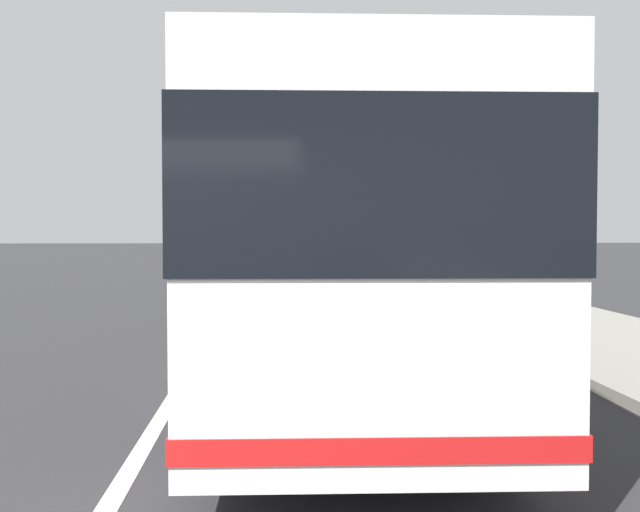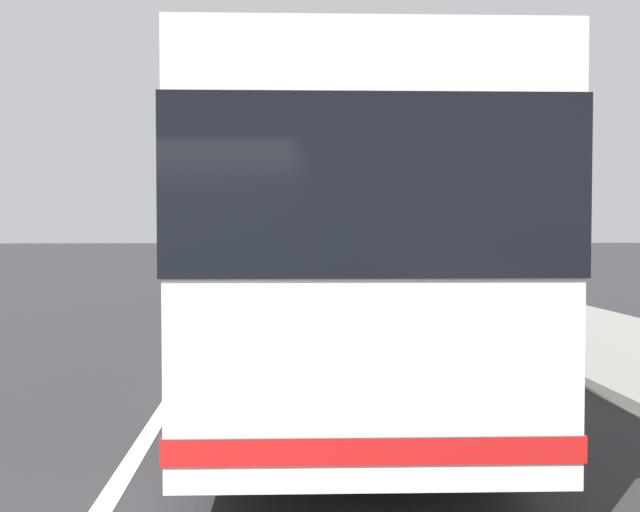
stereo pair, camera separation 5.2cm
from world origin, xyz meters
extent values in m
cube|color=gray|center=(10.00, -6.66, 0.07)|extent=(110.00, 3.60, 0.14)
cube|color=silver|center=(10.00, 0.00, 0.00)|extent=(110.00, 0.16, 0.01)
cube|color=silver|center=(8.02, -1.94, 1.74)|extent=(12.20, 2.85, 2.78)
cube|color=black|center=(8.02, -1.94, 2.15)|extent=(12.24, 2.89, 1.08)
cube|color=red|center=(8.02, -1.94, 0.60)|extent=(12.23, 2.88, 0.16)
cylinder|color=black|center=(11.94, -0.93, 0.50)|extent=(1.01, 0.33, 1.00)
cylinder|color=black|center=(11.87, -3.20, 0.50)|extent=(1.01, 0.33, 1.00)
cylinder|color=black|center=(4.18, -0.69, 0.50)|extent=(1.01, 0.33, 1.00)
cylinder|color=black|center=(4.11, -2.95, 0.50)|extent=(1.01, 0.33, 1.00)
cube|color=#2D7238|center=(21.26, -1.85, 0.54)|extent=(4.56, 2.01, 0.72)
cube|color=black|center=(21.28, -1.85, 1.16)|extent=(2.49, 1.78, 0.53)
cylinder|color=black|center=(22.71, -0.96, 0.32)|extent=(0.65, 0.24, 0.64)
cylinder|color=black|center=(22.77, -2.64, 0.32)|extent=(0.65, 0.24, 0.64)
cylinder|color=black|center=(19.74, -1.07, 0.32)|extent=(0.65, 0.24, 0.64)
cylinder|color=black|center=(19.81, -2.75, 0.32)|extent=(0.65, 0.24, 0.64)
cube|color=black|center=(47.35, -1.72, 0.59)|extent=(4.15, 2.05, 0.82)
cube|color=black|center=(47.40, -1.72, 1.28)|extent=(2.07, 1.81, 0.56)
cylinder|color=black|center=(48.73, -0.91, 0.32)|extent=(0.65, 0.25, 0.64)
cylinder|color=black|center=(48.66, -2.63, 0.32)|extent=(0.65, 0.25, 0.64)
cylinder|color=black|center=(46.04, -0.80, 0.32)|extent=(0.65, 0.25, 0.64)
cylinder|color=black|center=(45.97, -2.52, 0.32)|extent=(0.65, 0.25, 0.64)
camera|label=1|loc=(-2.23, -1.12, 1.89)|focal=41.06mm
camera|label=2|loc=(-2.23, -1.17, 1.89)|focal=41.06mm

